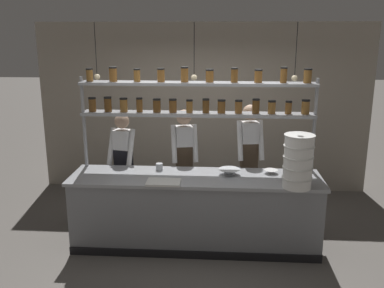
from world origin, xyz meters
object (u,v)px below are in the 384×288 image
Objects in this scene: container_stack at (298,161)px; cutting_board at (164,182)px; chef_center at (184,159)px; chef_right at (249,156)px; prep_bowl_near_left at (271,172)px; chef_left at (123,162)px; spice_shelf_unit at (197,102)px; prep_bowl_center_front at (229,172)px; serving_cup_front at (159,167)px.

container_stack reaches higher than cutting_board.
chef_right reaches higher than chef_center.
chef_left is at bearing 168.00° from prep_bowl_near_left.
chef_left is at bearing 127.95° from cutting_board.
chef_right is 4.25× the size of cutting_board.
spice_shelf_unit is at bearing 151.57° from container_stack.
chef_left is (-1.03, 0.26, -0.90)m from spice_shelf_unit.
chef_left reaches higher than container_stack.
chef_right reaches higher than chef_left.
spice_shelf_unit is 4.80× the size of container_stack.
chef_right reaches higher than container_stack.
prep_bowl_near_left is (0.94, -0.16, -0.85)m from spice_shelf_unit.
chef_center is 5.99× the size of prep_bowl_center_front.
chef_right reaches higher than prep_bowl_center_front.
cutting_board is (-0.36, -0.60, -0.86)m from spice_shelf_unit.
chef_center is at bearing 172.90° from chef_right.
spice_shelf_unit is at bearing -1.66° from chef_left.
chef_left is 3.93× the size of cutting_board.
spice_shelf_unit is 1.14m from chef_right.
chef_left reaches higher than prep_bowl_center_front.
prep_bowl_near_left is (1.14, -0.52, 0.01)m from chef_center.
chef_right is 2.74× the size of container_stack.
chef_right is 1.45m from cutting_board.
spice_shelf_unit is 0.96m from serving_cup_front.
chef_center is 0.86m from prep_bowl_center_front.
cutting_board is (-1.54, 0.03, -0.30)m from container_stack.
chef_right is (0.90, 0.03, 0.05)m from chef_center.
chef_right is (0.70, 0.39, -0.81)m from spice_shelf_unit.
container_stack is at bearing -47.91° from chef_center.
prep_bowl_center_front is at bearing -56.39° from chef_center.
container_stack is at bearing -28.43° from spice_shelf_unit.
chef_left is 2.41m from container_stack.
container_stack is 3.60× the size of prep_bowl_near_left.
chef_right reaches higher than cutting_board.
spice_shelf_unit reaches higher than cutting_board.
cutting_board is at bearing -145.60° from chef_right.
serving_cup_front is at bearing 172.09° from prep_bowl_center_front.
container_stack is 1.76m from serving_cup_front.
chef_center reaches higher than prep_bowl_center_front.
chef_left is 2.54× the size of container_stack.
chef_left is 5.80× the size of prep_bowl_center_front.
chef_right is at bearing -10.18° from chef_center.
prep_bowl_center_front is 0.90m from serving_cup_front.
prep_bowl_near_left is (1.30, 0.45, 0.01)m from cutting_board.
chef_left is at bearing 175.34° from chef_right.
chef_right reaches higher than serving_cup_front.
serving_cup_front is at bearing -132.04° from chef_center.
chef_center is 9.42× the size of prep_bowl_near_left.
spice_shelf_unit reaches higher than container_stack.
container_stack is at bearing -17.41° from serving_cup_front.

